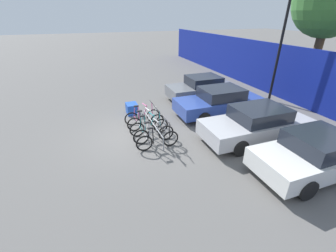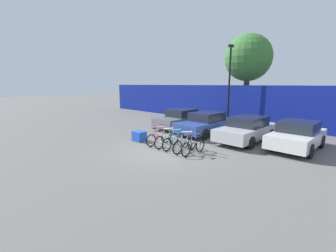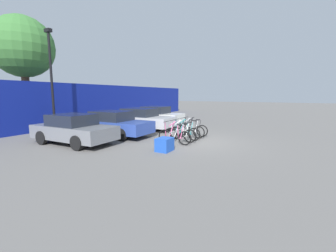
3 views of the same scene
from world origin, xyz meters
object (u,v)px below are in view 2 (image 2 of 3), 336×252
at_px(bicycle_white, 167,140).
at_px(car_white, 297,135).
at_px(lamp_post, 229,81).
at_px(bicycle_silver, 185,144).
at_px(cargo_crate, 139,136).
at_px(bicycle_black, 193,146).
at_px(car_grey, 181,119).
at_px(car_blue, 206,123).
at_px(bicycle_teal, 174,142).
at_px(car_silver, 247,129).
at_px(tree_behind_hoarding, 248,58).
at_px(bicycle_pink, 159,138).
at_px(bike_rack, 177,139).

xyz_separation_m(bicycle_white, car_white, (4.83, 4.27, 0.31)).
xyz_separation_m(car_white, lamp_post, (-5.95, 3.71, 2.71)).
height_order(bicycle_silver, cargo_crate, bicycle_silver).
relative_size(bicycle_black, car_grey, 0.42).
distance_m(bicycle_white, car_blue, 3.99).
height_order(bicycle_teal, lamp_post, lamp_post).
distance_m(car_silver, tree_behind_hoarding, 8.87).
bearing_deg(car_blue, bicycle_teal, -77.19).
bearing_deg(cargo_crate, bicycle_silver, 3.98).
height_order(bicycle_pink, cargo_crate, bicycle_pink).
bearing_deg(tree_behind_hoarding, bicycle_silver, -78.15).
xyz_separation_m(bicycle_teal, car_blue, (-0.90, 3.96, 0.31)).
distance_m(car_grey, car_silver, 5.13).
distance_m(bike_rack, bicycle_silver, 0.68).
bearing_deg(car_silver, bicycle_pink, -126.66).
distance_m(bicycle_silver, bicycle_black, 0.51).
bearing_deg(car_white, car_grey, -179.82).
distance_m(bicycle_black, car_grey, 6.18).
bearing_deg(bicycle_white, cargo_crate, -175.96).
bearing_deg(bicycle_white, bicycle_silver, -2.36).
distance_m(car_blue, lamp_post, 4.89).
relative_size(car_white, lamp_post, 0.65).
distance_m(car_silver, car_white, 2.48).
height_order(car_white, tree_behind_hoarding, tree_behind_hoarding).
height_order(bicycle_silver, car_blue, car_blue).
bearing_deg(car_blue, car_grey, 173.37).
distance_m(bicycle_pink, tree_behind_hoarding, 11.86).
distance_m(bicycle_black, car_silver, 4.08).
distance_m(car_blue, car_silver, 2.74).
distance_m(bike_rack, car_blue, 3.93).
distance_m(bicycle_black, cargo_crate, 3.70).
bearing_deg(lamp_post, bicycle_silver, -73.70).
bearing_deg(bicycle_white, car_silver, 57.08).
bearing_deg(car_grey, tree_behind_hoarding, 75.33).
bearing_deg(bicycle_pink, car_white, 40.77).
xyz_separation_m(car_blue, car_silver, (2.74, 0.05, 0.00)).
relative_size(bike_rack, car_silver, 0.64).
height_order(car_grey, cargo_crate, car_grey).
xyz_separation_m(bike_rack, tree_behind_hoarding, (-1.60, 10.62, 4.83)).
height_order(bike_rack, bicycle_teal, bicycle_teal).
relative_size(car_grey, lamp_post, 0.67).
relative_size(bicycle_black, car_silver, 0.38).
relative_size(bike_rack, car_blue, 0.65).
bearing_deg(car_silver, cargo_crate, -135.72).
height_order(bicycle_silver, bicycle_black, same).
bearing_deg(car_white, car_silver, -174.12).
bearing_deg(car_grey, car_blue, -6.63).
bearing_deg(cargo_crate, car_grey, 99.98).
relative_size(bike_rack, car_white, 0.73).
bearing_deg(car_silver, bike_rack, -115.18).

